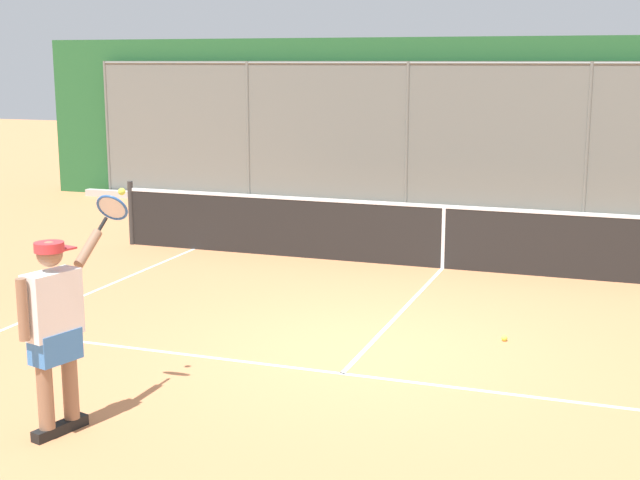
# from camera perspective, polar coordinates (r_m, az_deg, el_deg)

# --- Properties ---
(ground_plane) EXTENTS (60.00, 60.00, 0.00)m
(ground_plane) POSITION_cam_1_polar(r_m,az_deg,el_deg) (9.58, 2.91, -7.06)
(ground_plane) COLOR #C67A4C
(court_line_markings) EXTENTS (8.33, 8.76, 0.01)m
(court_line_markings) POSITION_cam_1_polar(r_m,az_deg,el_deg) (8.55, 0.66, -9.36)
(court_line_markings) COLOR white
(court_line_markings) RESTS_ON ground
(fence_backdrop) EXTENTS (20.39, 1.37, 3.50)m
(fence_backdrop) POSITION_cam_1_polar(r_m,az_deg,el_deg) (18.23, 11.46, 7.13)
(fence_backdrop) COLOR slate
(fence_backdrop) RESTS_ON ground
(tennis_net) EXTENTS (10.70, 0.09, 1.07)m
(tennis_net) POSITION_cam_1_polar(r_m,az_deg,el_deg) (13.24, 7.94, 0.26)
(tennis_net) COLOR #2D2D2D
(tennis_net) RESTS_ON ground
(tennis_player) EXTENTS (0.36, 1.39, 1.92)m
(tennis_player) POSITION_cam_1_polar(r_m,az_deg,el_deg) (7.55, -16.65, -5.12)
(tennis_player) COLOR black
(tennis_player) RESTS_ON ground
(tennis_ball_by_sideline) EXTENTS (0.07, 0.07, 0.07)m
(tennis_ball_by_sideline) POSITION_cam_1_polar(r_m,az_deg,el_deg) (10.06, 11.77, -6.20)
(tennis_ball_by_sideline) COLOR #D6E042
(tennis_ball_by_sideline) RESTS_ON ground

